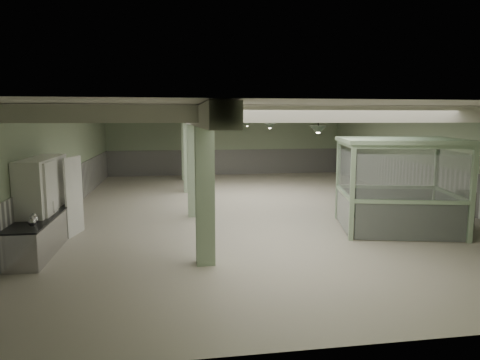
{
  "coord_description": "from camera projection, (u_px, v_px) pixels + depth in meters",
  "views": [
    {
      "loc": [
        -3.21,
        -15.58,
        3.33
      ],
      "look_at": [
        -0.98,
        -1.54,
        1.3
      ],
      "focal_mm": 32.0,
      "sensor_mm": 36.0,
      "label": 1
    }
  ],
  "objects": [
    {
      "name": "floor",
      "position": [
        259.0,
        208.0,
        16.2
      ],
      "size": [
        20.0,
        20.0,
        0.0
      ],
      "primitive_type": "plane",
      "color": "beige",
      "rests_on": "ground"
    },
    {
      "name": "wall_left",
      "position": [
        62.0,
        163.0,
        14.86
      ],
      "size": [
        0.02,
        20.0,
        3.6
      ],
      "primitive_type": "cube",
      "color": "#94A483",
      "rests_on": "floor"
    },
    {
      "name": "wainscot_left",
      "position": [
        65.0,
        193.0,
        15.01
      ],
      "size": [
        0.05,
        19.9,
        1.5
      ],
      "primitive_type": "cube",
      "color": "silver",
      "rests_on": "floor"
    },
    {
      "name": "walkin_cooler",
      "position": [
        45.0,
        199.0,
        11.45
      ],
      "size": [
        0.96,
        2.66,
        2.44
      ],
      "color": "white",
      "rests_on": "floor"
    },
    {
      "name": "beam_c",
      "position": [
        276.0,
        116.0,
        13.27
      ],
      "size": [
        13.9,
        0.35,
        0.32
      ],
      "primitive_type": "cube",
      "color": "beige",
      "rests_on": "ceiling"
    },
    {
      "name": "filing_cabinet",
      "position": [
        464.0,
        210.0,
        13.06
      ],
      "size": [
        0.44,
        0.58,
        1.16
      ],
      "primitive_type": "cube",
      "rotation": [
        0.0,
        0.0,
        -0.13
      ],
      "color": "#636352",
      "rests_on": "floor"
    },
    {
      "name": "column_c",
      "position": [
        188.0,
        153.0,
        19.47
      ],
      "size": [
        0.42,
        0.42,
        3.6
      ],
      "primitive_type": "cube",
      "color": "#A0BB96",
      "rests_on": "floor"
    },
    {
      "name": "pitcher_near",
      "position": [
        34.0,
        219.0,
        10.01
      ],
      "size": [
        0.17,
        0.2,
        0.24
      ],
      "primitive_type": null,
      "rotation": [
        0.0,
        0.0,
        0.07
      ],
      "color": "#B2B2B7",
      "rests_on": "prep_counter"
    },
    {
      "name": "column_d",
      "position": [
        185.0,
        147.0,
        23.38
      ],
      "size": [
        0.42,
        0.42,
        3.6
      ],
      "primitive_type": "cube",
      "color": "#A0BB96",
      "rests_on": "floor"
    },
    {
      "name": "orange_bowl",
      "position": [
        65.0,
        199.0,
        12.89
      ],
      "size": [
        0.27,
        0.27,
        0.09
      ],
      "primitive_type": "cylinder",
      "rotation": [
        0.0,
        0.0,
        0.13
      ],
      "color": "#B2B2B7",
      "rests_on": "prep_counter"
    },
    {
      "name": "guard_booth",
      "position": [
        399.0,
        169.0,
        12.77
      ],
      "size": [
        4.0,
        3.61,
        2.76
      ],
      "rotation": [
        0.0,
        0.0,
        -0.24
      ],
      "color": "#A1C19A",
      "rests_on": "floor"
    },
    {
      "name": "prep_counter",
      "position": [
        49.0,
        227.0,
        11.48
      ],
      "size": [
        0.83,
        4.75,
        0.91
      ],
      "color": "#B2B2B7",
      "rests_on": "floor"
    },
    {
      "name": "beam_d",
      "position": [
        260.0,
        117.0,
        15.72
      ],
      "size": [
        13.9,
        0.35,
        0.32
      ],
      "primitive_type": "cube",
      "color": "beige",
      "rests_on": "ceiling"
    },
    {
      "name": "wainscot_back",
      "position": [
        226.0,
        162.0,
        25.85
      ],
      "size": [
        13.9,
        0.05,
        1.5
      ],
      "primitive_type": "cube",
      "color": "silver",
      "rests_on": "floor"
    },
    {
      "name": "beam_f",
      "position": [
        239.0,
        117.0,
        20.61
      ],
      "size": [
        13.9,
        0.35,
        0.32
      ],
      "primitive_type": "cube",
      "color": "beige",
      "rests_on": "ceiling"
    },
    {
      "name": "column_a",
      "position": [
        205.0,
        187.0,
        9.69
      ],
      "size": [
        0.42,
        0.42,
        3.6
      ],
      "primitive_type": "cube",
      "color": "#A0BB96",
      "rests_on": "floor"
    },
    {
      "name": "column_b",
      "position": [
        194.0,
        164.0,
        14.58
      ],
      "size": [
        0.42,
        0.42,
        3.6
      ],
      "primitive_type": "cube",
      "color": "#A0BB96",
      "rests_on": "floor"
    },
    {
      "name": "beam_b",
      "position": [
        300.0,
        115.0,
        10.83
      ],
      "size": [
        13.9,
        0.35,
        0.32
      ],
      "primitive_type": "cube",
      "color": "beige",
      "rests_on": "ceiling"
    },
    {
      "name": "wainscot_right",
      "position": [
        429.0,
        184.0,
        17.18
      ],
      "size": [
        0.05,
        19.9,
        1.5
      ],
      "primitive_type": "cube",
      "color": "silver",
      "rests_on": "floor"
    },
    {
      "name": "beam_e",
      "position": [
        248.0,
        117.0,
        18.16
      ],
      "size": [
        13.9,
        0.35,
        0.32
      ],
      "primitive_type": "cube",
      "color": "beige",
      "rests_on": "ceiling"
    },
    {
      "name": "girder",
      "position": [
        192.0,
        118.0,
        15.33
      ],
      "size": [
        0.45,
        19.9,
        0.4
      ],
      "primitive_type": "cube",
      "color": "beige",
      "rests_on": "ceiling"
    },
    {
      "name": "pendant_back",
      "position": [
        247.0,
        125.0,
        21.22
      ],
      "size": [
        0.44,
        0.44,
        0.22
      ],
      "primitive_type": "cone",
      "rotation": [
        3.14,
        0.0,
        0.0
      ],
      "color": "#2F3C2D",
      "rests_on": "ceiling"
    },
    {
      "name": "veg_colander",
      "position": [
        68.0,
        196.0,
        13.1
      ],
      "size": [
        0.45,
        0.45,
        0.2
      ],
      "primitive_type": null,
      "rotation": [
        0.0,
        0.0,
        0.03
      ],
      "color": "#3E3E43",
      "rests_on": "prep_counter"
    },
    {
      "name": "beam_a",
      "position": [
        337.0,
        114.0,
        8.38
      ],
      "size": [
        13.9,
        0.35,
        0.32
      ],
      "primitive_type": "cube",
      "color": "beige",
      "rests_on": "ceiling"
    },
    {
      "name": "beam_g",
      "position": [
        232.0,
        117.0,
        23.05
      ],
      "size": [
        13.9,
        0.35,
        0.32
      ],
      "primitive_type": "cube",
      "color": "beige",
      "rests_on": "ceiling"
    },
    {
      "name": "wall_right",
      "position": [
        431.0,
        158.0,
        17.03
      ],
      "size": [
        0.02,
        20.0,
        3.6
      ],
      "primitive_type": "cube",
      "color": "#94A483",
      "rests_on": "floor"
    },
    {
      "name": "ceiling",
      "position": [
        260.0,
        112.0,
        15.69
      ],
      "size": [
        14.0,
        20.0,
        0.02
      ],
      "primitive_type": "cube",
      "color": "silver",
      "rests_on": "wall_back"
    },
    {
      "name": "wall_front",
      "position": [
        399.0,
        226.0,
        6.17
      ],
      "size": [
        14.0,
        0.02,
        3.6
      ],
      "primitive_type": "cube",
      "color": "#94A483",
      "rests_on": "floor"
    },
    {
      "name": "pendant_front",
      "position": [
        318.0,
        130.0,
        10.96
      ],
      "size": [
        0.44,
        0.44,
        0.22
      ],
      "primitive_type": "cone",
      "rotation": [
        3.14,
        0.0,
        0.0
      ],
      "color": "#2F3C2D",
      "rests_on": "ceiling"
    },
    {
      "name": "pitcher_far",
      "position": [
        32.0,
        221.0,
        9.74
      ],
      "size": [
        0.23,
        0.25,
        0.25
      ],
      "primitive_type": null,
      "rotation": [
        0.0,
        0.0,
        0.42
      ],
      "color": "#B2B2B7",
      "rests_on": "prep_counter"
    },
    {
      "name": "pendant_mid",
      "position": [
        270.0,
        126.0,
        16.34
      ],
      "size": [
        0.44,
        0.44,
        0.22
      ],
      "primitive_type": "cone",
      "rotation": [
        3.14,
        0.0,
        0.0
      ],
      "color": "#2F3C2D",
      "rests_on": "ceiling"
    },
    {
      "name": "wall_back",
      "position": [
        226.0,
        145.0,
        25.72
      ],
      "size": [
        14.0,
        0.02,
        3.6
      ],
      "primitive_type": "cube",
      "color": "#94A483",
      "rests_on": "floor"
    }
  ]
}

